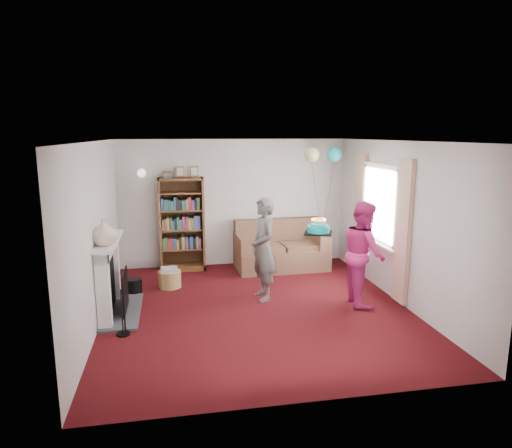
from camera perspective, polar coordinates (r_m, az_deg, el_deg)
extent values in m
plane|color=#33070B|center=(7.02, 0.10, -10.54)|extent=(5.00, 5.00, 0.00)
cube|color=silver|center=(9.10, -2.80, 2.67)|extent=(4.50, 0.02, 2.50)
cube|color=silver|center=(6.64, -19.46, -1.19)|extent=(0.02, 5.00, 2.50)
cube|color=silver|center=(7.41, 17.56, 0.17)|extent=(0.02, 5.00, 2.50)
cube|color=white|center=(6.52, 0.11, 10.36)|extent=(4.50, 5.00, 0.01)
cube|color=#3F3F42|center=(7.14, -16.47, -10.46)|extent=(0.55, 1.40, 0.04)
cube|color=white|center=(6.47, -18.54, -8.06)|extent=(0.18, 0.14, 1.06)
cube|color=white|center=(7.51, -17.41, -5.32)|extent=(0.18, 0.14, 1.06)
cube|color=white|center=(6.87, -18.16, -2.85)|extent=(0.18, 1.24, 0.16)
cube|color=white|center=(6.84, -17.97, -2.03)|extent=(0.28, 1.35, 0.05)
cube|color=black|center=(7.01, -18.07, -6.98)|extent=(0.10, 0.80, 0.86)
cube|color=black|center=(7.03, -16.03, -8.10)|extent=(0.02, 0.70, 0.60)
cylinder|color=black|center=(6.30, -16.41, -10.51)|extent=(0.18, 0.18, 0.64)
cylinder|color=black|center=(7.84, -14.98, -7.55)|extent=(0.26, 0.26, 0.26)
cube|color=white|center=(7.81, 15.53, 6.95)|extent=(0.08, 1.30, 0.08)
cube|color=white|center=(7.99, 15.06, -2.01)|extent=(0.08, 1.30, 0.08)
cube|color=white|center=(7.89, 15.49, 2.42)|extent=(0.01, 1.15, 1.20)
cube|color=white|center=(7.99, 14.86, -2.23)|extent=(0.14, 1.32, 0.04)
cube|color=beige|center=(7.21, 17.90, -0.95)|extent=(0.07, 0.38, 2.20)
cube|color=beige|center=(8.66, 12.80, 1.29)|extent=(0.07, 0.38, 2.20)
cylinder|color=gold|center=(8.90, -14.09, 6.37)|extent=(0.04, 0.12, 0.04)
sphere|color=white|center=(8.82, -14.12, 6.19)|extent=(0.16, 0.16, 0.16)
cube|color=#472B14|center=(9.03, -9.27, 0.18)|extent=(0.85, 0.04, 1.79)
cube|color=brown|center=(8.85, -11.86, -0.14)|extent=(0.04, 0.42, 1.79)
cube|color=brown|center=(8.86, -6.64, 0.05)|extent=(0.04, 0.42, 1.79)
cube|color=brown|center=(8.72, -9.42, 5.60)|extent=(0.85, 0.42, 0.04)
cube|color=brown|center=(9.05, -9.07, -5.30)|extent=(0.85, 0.42, 0.10)
cube|color=brown|center=(8.95, -9.15, -3.00)|extent=(0.77, 0.38, 0.03)
cube|color=brown|center=(8.87, -9.22, -0.64)|extent=(0.77, 0.38, 0.02)
cube|color=brown|center=(8.80, -9.30, 1.76)|extent=(0.77, 0.38, 0.02)
cube|color=brown|center=(8.75, -9.37, 3.89)|extent=(0.77, 0.38, 0.02)
cube|color=maroon|center=(8.69, -11.00, 6.05)|extent=(0.16, 0.22, 0.12)
cube|color=brown|center=(8.76, -9.46, 6.47)|extent=(0.16, 0.02, 0.20)
cube|color=brown|center=(8.77, -7.73, 6.53)|extent=(0.16, 0.02, 0.20)
cube|color=brown|center=(8.98, 3.16, -4.26)|extent=(1.75, 0.93, 0.41)
cube|color=brown|center=(9.22, 2.68, -1.54)|extent=(1.75, 0.24, 0.72)
cube|color=brown|center=(8.79, -1.63, -3.21)|extent=(0.24, 0.88, 0.57)
cube|color=brown|center=(9.13, 7.79, -2.75)|extent=(0.24, 0.88, 0.57)
cube|color=brown|center=(8.76, 0.81, -3.03)|extent=(0.74, 0.63, 0.12)
cube|color=brown|center=(8.95, 5.74, -2.79)|extent=(0.74, 0.63, 0.12)
cylinder|color=#A57D4D|center=(8.04, -10.74, -6.77)|extent=(0.39, 0.39, 0.29)
cube|color=beige|center=(7.99, -10.79, -5.57)|extent=(0.27, 0.21, 0.06)
imported|color=black|center=(7.19, 0.93, -3.12)|extent=(0.48, 0.65, 1.64)
imported|color=#C92874|center=(7.21, 13.27, -3.54)|extent=(0.67, 0.83, 1.61)
cube|color=black|center=(6.99, 7.79, -1.09)|extent=(0.40, 0.40, 0.02)
cylinder|color=#0E9EA3|center=(6.97, 7.81, -0.61)|extent=(0.33, 0.33, 0.10)
cylinder|color=#0E9EA3|center=(6.96, 7.82, -0.13)|extent=(0.24, 0.24, 0.04)
cylinder|color=pink|center=(6.99, 8.61, 0.19)|extent=(0.01, 0.01, 0.09)
sphere|color=orange|center=(6.98, 8.62, 0.59)|extent=(0.02, 0.02, 0.02)
cylinder|color=pink|center=(7.02, 8.46, 0.24)|extent=(0.01, 0.01, 0.09)
sphere|color=orange|center=(7.01, 8.47, 0.64)|extent=(0.02, 0.02, 0.02)
cylinder|color=pink|center=(7.04, 8.23, 0.28)|extent=(0.01, 0.01, 0.09)
sphere|color=orange|center=(7.03, 8.24, 0.68)|extent=(0.02, 0.02, 0.02)
cylinder|color=pink|center=(7.05, 7.95, 0.31)|extent=(0.01, 0.01, 0.09)
sphere|color=orange|center=(7.04, 7.96, 0.71)|extent=(0.02, 0.02, 0.02)
cylinder|color=pink|center=(7.05, 7.65, 0.31)|extent=(0.01, 0.01, 0.09)
sphere|color=orange|center=(7.04, 7.66, 0.71)|extent=(0.02, 0.02, 0.02)
cylinder|color=pink|center=(7.04, 7.37, 0.30)|extent=(0.01, 0.01, 0.09)
sphere|color=orange|center=(7.03, 7.38, 0.70)|extent=(0.02, 0.02, 0.02)
cylinder|color=pink|center=(7.01, 7.16, 0.26)|extent=(0.01, 0.01, 0.09)
sphere|color=orange|center=(7.00, 7.17, 0.66)|extent=(0.02, 0.02, 0.02)
cylinder|color=pink|center=(6.98, 7.03, 0.21)|extent=(0.01, 0.01, 0.09)
sphere|color=orange|center=(6.97, 7.04, 0.62)|extent=(0.02, 0.02, 0.02)
cylinder|color=pink|center=(6.94, 7.01, 0.16)|extent=(0.01, 0.01, 0.09)
sphere|color=orange|center=(6.93, 7.02, 0.56)|extent=(0.02, 0.02, 0.02)
cylinder|color=pink|center=(6.91, 7.10, 0.10)|extent=(0.01, 0.01, 0.09)
sphere|color=orange|center=(6.90, 7.11, 0.51)|extent=(0.02, 0.02, 0.02)
cylinder|color=pink|center=(6.88, 7.29, 0.05)|extent=(0.01, 0.01, 0.09)
sphere|color=orange|center=(6.87, 7.30, 0.46)|extent=(0.02, 0.02, 0.02)
cylinder|color=pink|center=(6.86, 7.56, 0.01)|extent=(0.01, 0.01, 0.09)
sphere|color=orange|center=(6.85, 7.57, 0.42)|extent=(0.02, 0.02, 0.02)
cylinder|color=pink|center=(6.86, 7.86, 0.00)|extent=(0.01, 0.01, 0.09)
sphere|color=orange|center=(6.85, 7.87, 0.41)|extent=(0.02, 0.02, 0.02)
cylinder|color=pink|center=(6.87, 8.16, 0.00)|extent=(0.01, 0.01, 0.09)
sphere|color=orange|center=(6.86, 8.17, 0.41)|extent=(0.02, 0.02, 0.02)
cylinder|color=pink|center=(6.89, 8.41, 0.03)|extent=(0.01, 0.01, 0.09)
sphere|color=orange|center=(6.88, 8.43, 0.44)|extent=(0.02, 0.02, 0.02)
cylinder|color=pink|center=(6.92, 8.59, 0.07)|extent=(0.01, 0.01, 0.09)
sphere|color=orange|center=(6.91, 8.60, 0.48)|extent=(0.02, 0.02, 0.02)
cylinder|color=pink|center=(6.95, 8.65, 0.13)|extent=(0.01, 0.01, 0.09)
sphere|color=orange|center=(6.94, 8.67, 0.53)|extent=(0.02, 0.02, 0.02)
sphere|color=#3F3F3F|center=(8.89, 8.24, -1.36)|extent=(0.02, 0.02, 0.02)
sphere|color=#1BA8A8|center=(8.80, 9.76, 8.58)|extent=(0.28, 0.28, 0.28)
sphere|color=#DCD386|center=(8.66, 6.99, 8.62)|extent=(0.28, 0.28, 0.28)
imported|color=beige|center=(6.46, -18.46, -0.93)|extent=(0.43, 0.43, 0.37)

